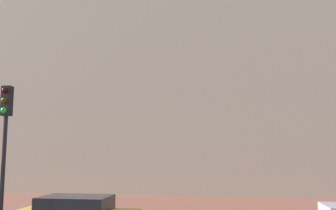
{
  "coord_description": "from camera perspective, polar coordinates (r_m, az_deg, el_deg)",
  "views": [
    {
      "loc": [
        2.36,
        -5.17,
        3.02
      ],
      "look_at": [
        0.26,
        9.22,
        4.87
      ],
      "focal_mm": 39.42,
      "sensor_mm": 36.0,
      "label": 1
    }
  ],
  "objects": [
    {
      "name": "traffic_light_pole",
      "position": [
        11.96,
        -23.95,
        -4.51
      ],
      "size": [
        0.28,
        0.34,
        4.99
      ],
      "color": "black",
      "rests_on": "ground_plane"
    },
    {
      "name": "landmark_building",
      "position": [
        32.53,
        1.27,
        6.77
      ],
      "size": [
        29.13,
        11.42,
        35.05
      ],
      "color": "beige",
      "rests_on": "ground_plane"
    }
  ]
}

